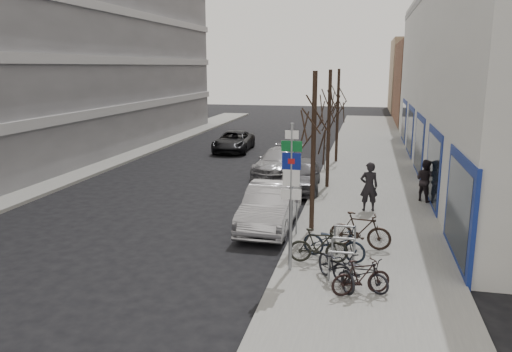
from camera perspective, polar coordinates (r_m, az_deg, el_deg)
The scene contains 25 objects.
ground at distance 14.63m, azimuth -5.60°, elevation -10.31°, with size 120.00×120.00×0.00m, color black.
sidewalk_east at distance 23.46m, azimuth 12.73°, elevation -1.59°, with size 5.00×70.00×0.15m, color slate.
sidewalk_west at distance 28.01m, azimuth -20.84°, elevation 0.16°, with size 3.00×70.00×0.15m, color slate.
brick_building_far at distance 53.53m, azimuth 22.27°, elevation 9.78°, with size 12.00×14.00×8.00m, color brown.
tan_building_far at distance 68.43m, azimuth 20.69°, elevation 10.71°, with size 13.00×12.00×9.00m, color #937A5B.
highway_sign_pole at distance 13.31m, azimuth 4.04°, elevation -1.43°, with size 0.55×0.10×4.20m.
bike_rack at distance 14.30m, azimuth 9.91°, elevation -8.14°, with size 0.66×2.26×0.83m.
tree_near at distance 16.45m, azimuth 6.67°, elevation 7.00°, with size 1.80×1.80×5.50m.
tree_mid at distance 22.91m, azimuth 8.41°, elevation 8.46°, with size 1.80×1.80×5.50m.
tree_far at distance 29.38m, azimuth 9.38°, elevation 9.28°, with size 1.80×1.80×5.50m.
meter_front at distance 16.62m, azimuth 4.66°, elevation -4.11°, with size 0.10×0.08×1.27m.
meter_mid at distance 21.92m, azimuth 6.67°, elevation -0.09°, with size 0.10×0.08×1.27m.
meter_back at distance 27.29m, azimuth 7.89°, elevation 2.36°, with size 0.10×0.08×1.27m.
bike_near_left at distance 13.07m, azimuth 9.18°, elevation -9.87°, with size 0.56×1.85×1.13m, color black.
bike_near_right at distance 12.67m, azimuth 11.92°, elevation -11.21°, with size 0.46×1.54×0.93m, color black.
bike_mid_curb at distance 14.71m, azimuth 8.91°, elevation -7.18°, with size 0.58×1.93×1.18m, color black.
bike_mid_inner at distance 14.40m, azimuth 7.17°, elevation -7.87°, with size 0.51×1.70×1.03m, color black.
bike_far_curb at distance 12.99m, azimuth 11.84°, elevation -10.50°, with size 0.48×1.59×0.97m, color black.
bike_far_inner at distance 15.69m, azimuth 11.81°, elevation -6.07°, with size 0.57×1.91×1.16m, color black.
parked_car_front at distance 17.76m, azimuth 1.65°, elevation -3.48°, with size 1.63×4.68×1.54m, color #B2B2B7.
parked_car_mid at distance 23.06m, azimuth 5.08°, elevation 0.14°, with size 1.76×4.38×1.49m, color #46454A.
parked_car_back at distance 26.51m, azimuth 2.60°, elevation 1.65°, with size 1.91×4.71×1.37m, color #97979C.
lane_car at distance 33.79m, azimuth -2.57°, elevation 3.98°, with size 2.25×4.88×1.36m, color black.
pedestrian_near at distance 19.68m, azimuth 12.79°, elevation -1.19°, with size 0.70×0.46×1.92m, color black.
pedestrian_far at distance 21.77m, azimuth 18.77°, elevation -0.45°, with size 0.65×0.44×1.77m, color black.
Camera 1 is at (4.29, -12.79, 5.64)m, focal length 35.00 mm.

